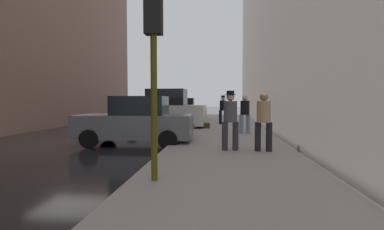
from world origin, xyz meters
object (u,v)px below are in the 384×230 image
Objects in this scene: parked_red_hatchback at (180,110)px; traffic_light at (154,40)px; pedestrian_with_fedora at (223,108)px; parked_gray_coupe at (136,122)px; pedestrian_with_beanie at (230,117)px; pedestrian_in_jeans at (245,112)px; pedestrian_in_tan_coat at (264,119)px; parked_white_van at (164,111)px; duffel_bag at (207,125)px; fire_hydrant at (191,126)px.

traffic_light is (1.85, -17.32, 1.91)m from parked_red_hatchback.
parked_gray_coupe is at bearing -112.82° from pedestrian_with_fedora.
parked_gray_coupe is at bearing 151.89° from pedestrian_with_beanie.
parked_gray_coupe is 2.47× the size of pedestrian_in_jeans.
pedestrian_with_beanie is at bearing 174.47° from pedestrian_in_tan_coat.
parked_red_hatchback is at bearing 114.09° from pedestrian_in_jeans.
pedestrian_in_tan_coat reaches higher than parked_gray_coupe.
parked_white_van is 8.68m from pedestrian_in_tan_coat.
duffel_bag is at bearing -10.81° from parked_white_van.
pedestrian_with_fedora is at bearing -52.56° from parked_red_hatchback.
traffic_light reaches higher than pedestrian_in_tan_coat.
pedestrian_with_beanie is 0.97m from pedestrian_in_tan_coat.
pedestrian_in_tan_coat reaches higher than duffel_bag.
pedestrian_with_beanie and pedestrian_with_fedora have the same top height.
pedestrian_with_fedora is at bearing 71.15° from duffel_bag.
pedestrian_with_fedora is at bearing 67.18° from parked_gray_coupe.
pedestrian_in_jeans is (4.18, 2.67, 0.26)m from parked_gray_coupe.
parked_red_hatchback reaches higher than duffel_bag.
traffic_light is 8.46m from pedestrian_in_jeans.
parked_red_hatchback reaches higher than fire_hydrant.
duffel_bag is (2.38, 5.16, -0.56)m from parked_gray_coupe.
parked_red_hatchback is (-0.00, 12.02, 0.00)m from parked_gray_coupe.
parked_gray_coupe is 4.97m from pedestrian_in_jeans.
pedestrian_with_fedora is (1.46, 5.51, 0.64)m from fire_hydrant.
pedestrian_with_beanie is 1.04× the size of pedestrian_in_tan_coat.
fire_hydrant is 0.40× the size of pedestrian_with_fedora.
pedestrian_with_beanie is at bearing -89.29° from pedestrian_with_fedora.
pedestrian_in_jeans reaches higher than parked_red_hatchback.
traffic_light is 4.53m from pedestrian_in_tan_coat.
pedestrian_with_fedora is at bearing 100.20° from pedestrian_in_jeans.
pedestrian_with_beanie is 7.09m from duffel_bag.
traffic_light is 2.03× the size of pedestrian_with_beanie.
traffic_light is at bearing -80.36° from parked_white_van.
traffic_light is 13.23m from pedestrian_with_fedora.
parked_gray_coupe is 0.91× the size of parked_white_van.
parked_white_van reaches higher than parked_gray_coupe.
fire_hydrant is 1.60× the size of duffel_bag.
pedestrian_in_tan_coat is (0.96, -0.09, -0.03)m from pedestrian_with_beanie.
pedestrian_with_beanie is 1.00× the size of pedestrian_with_fedora.
duffel_bag is at bearing 78.83° from fire_hydrant.
pedestrian_with_beanie is 9.56m from pedestrian_with_fedora.
pedestrian_with_fedora is at bearing 83.83° from traffic_light.
pedestrian_with_fedora reaches higher than parked_red_hatchback.
parked_white_van is (-0.00, 5.62, 0.18)m from parked_gray_coupe.
duffel_bag is (-1.00, 6.97, -0.85)m from pedestrian_with_beanie.
pedestrian_in_tan_coat reaches higher than fire_hydrant.
fire_hydrant is at bearing -101.17° from duffel_bag.
traffic_light reaches higher than pedestrian_with_beanie.
pedestrian_in_jeans is 1.00× the size of pedestrian_in_tan_coat.
pedestrian_with_beanie reaches higher than duffel_bag.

